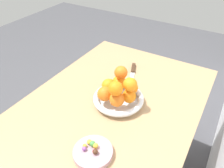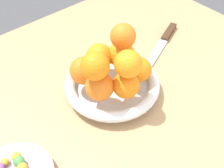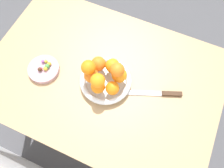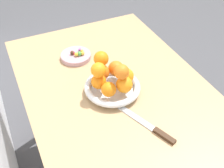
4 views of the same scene
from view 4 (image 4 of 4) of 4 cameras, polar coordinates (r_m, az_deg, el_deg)
The scene contains 20 objects.
dining_table at distance 1.27m, azimuth 0.59°, elevation -3.27°, with size 1.10×0.76×0.74m.
fruit_bowl at distance 1.17m, azimuth 0.08°, elevation -0.79°, with size 0.23×0.23×0.04m.
candy_dish at distance 1.37m, azimuth -7.34°, elevation 5.65°, with size 0.15×0.15×0.02m, color #B28C99.
orange_0 at distance 1.15m, azimuth 2.85°, elevation 1.66°, with size 0.07×0.07×0.07m, color orange.
orange_1 at distance 1.18m, azimuth 0.82°, elevation 3.16°, with size 0.07×0.07×0.07m, color orange.
orange_2 at distance 1.17m, azimuth -2.08°, elevation 2.43°, with size 0.07×0.07×0.07m, color orange.
orange_3 at distance 1.12m, azimuth -2.71°, elevation 0.50°, with size 0.06×0.06×0.06m, color orange.
orange_4 at distance 1.09m, azimuth -0.68°, elevation -1.11°, with size 0.06×0.06×0.06m, color orange.
orange_5 at distance 1.10m, azimuth 2.28°, elevation -0.19°, with size 0.07×0.07×0.07m, color orange.
orange_6 at distance 1.13m, azimuth -2.23°, elevation 5.18°, with size 0.06×0.06×0.06m, color orange.
orange_7 at distance 1.08m, azimuth -2.75°, elevation 2.85°, with size 0.06×0.06×0.06m, color orange.
orange_8 at distance 1.07m, azimuth 1.95°, elevation 2.49°, with size 0.06×0.06×0.06m, color orange.
candy_ball_0 at distance 1.35m, azimuth -7.24°, elevation 5.99°, with size 0.02×0.02×0.02m, color gold.
candy_ball_1 at distance 1.35m, azimuth -6.02°, elevation 6.22°, with size 0.02×0.02×0.02m, color gold.
candy_ball_2 at distance 1.36m, azimuth -8.08°, elevation 6.30°, with size 0.02×0.02×0.02m, color #472819.
candy_ball_3 at distance 1.38m, azimuth -6.53°, elevation 6.88°, with size 0.02×0.02×0.02m, color #8C4C99.
candy_ball_4 at distance 1.36m, azimuth -7.91°, elevation 6.27°, with size 0.02×0.02×0.02m, color #C6384C.
candy_ball_5 at distance 1.35m, azimuth -6.64°, elevation 6.15°, with size 0.02×0.02×0.02m, color #4C9947.
candy_ball_6 at distance 1.37m, azimuth -6.12°, elevation 6.70°, with size 0.02×0.02×0.02m, color gold.
knife at distance 1.05m, azimuth 7.84°, elevation -8.65°, with size 0.25×0.12×0.01m.
Camera 4 is at (-0.82, 0.39, 1.55)m, focal length 45.00 mm.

